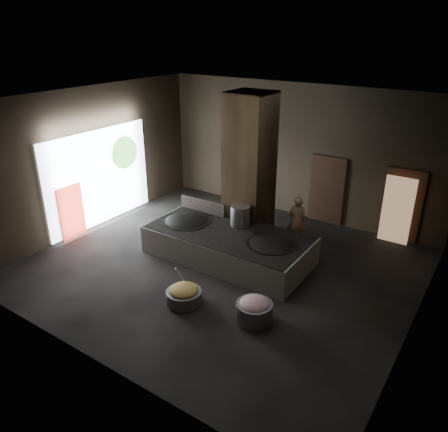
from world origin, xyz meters
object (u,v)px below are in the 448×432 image
Objects in this scene: hearth_platform at (228,245)px; veg_basin at (184,297)px; cook at (296,221)px; stock_pot at (240,216)px; meat_basin at (254,312)px; wok_left at (187,223)px; wok_right at (271,246)px.

veg_basin is at bearing -82.65° from hearth_platform.
stock_pot is at bearing 23.41° from cook.
hearth_platform is 2.99m from meat_basin.
veg_basin is at bearing -84.51° from stock_pot.
stock_pot is 1.80m from cook.
wok_left is at bearing -178.54° from hearth_platform.
cook is at bearing 48.25° from stock_pot.
cook reaches higher than hearth_platform.
wok_right is (2.80, 0.10, 0.00)m from wok_left.
veg_basin is (-1.01, -2.50, -0.59)m from wok_right.
stock_pot is at bearing 158.96° from wok_right.
wok_right is 2.25× the size of stock_pot.
stock_pot reaches higher than wok_left.
wok_left is 1.76× the size of meat_basin.
hearth_platform is at bearing 134.80° from meat_basin.
wok_left is 4.14m from meat_basin.
wok_left is 1.66m from stock_pot.
cook is 1.79× the size of veg_basin.
cook is at bearing 56.20° from hearth_platform.
hearth_platform is 2.49m from veg_basin.
veg_basin is (0.29, -3.00, -0.97)m from stock_pot.
hearth_platform is 1.49m from wok_left.
cook reaches higher than meat_basin.
hearth_platform is 5.39× the size of veg_basin.
wok_left is at bearing -158.20° from stock_pot.
stock_pot is (1.50, 0.60, 0.38)m from wok_left.
hearth_platform is 2.26m from cook.
hearth_platform is at bearing 97.87° from veg_basin.
wok_right is 1.58× the size of veg_basin.
cook is at bearing 78.39° from veg_basin.
wok_right is 1.44m from stock_pot.
cook reaches higher than stock_pot.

